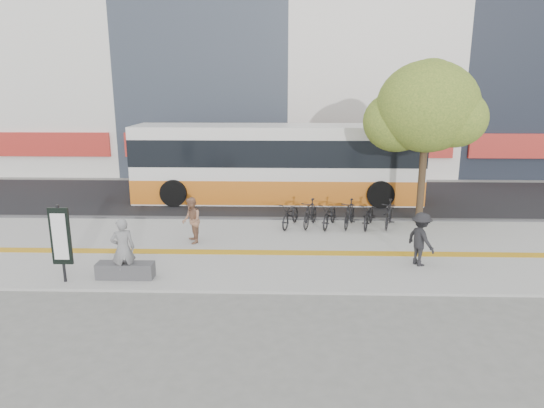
{
  "coord_description": "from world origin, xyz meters",
  "views": [
    {
      "loc": [
        1.9,
        -13.63,
        5.38
      ],
      "look_at": [
        1.45,
        2.0,
        1.47
      ],
      "focal_mm": 31.42,
      "sensor_mm": 36.0,
      "label": 1
    }
  ],
  "objects_px": {
    "seated_woman": "(123,249)",
    "pedestrian_dark": "(421,239)",
    "bench": "(125,270)",
    "street_tree": "(426,109)",
    "pedestrian_tan": "(191,220)",
    "signboard": "(61,237)",
    "bus": "(277,165)"
  },
  "relations": [
    {
      "from": "pedestrian_tan",
      "to": "pedestrian_dark",
      "type": "bearing_deg",
      "value": 57.53
    },
    {
      "from": "bench",
      "to": "street_tree",
      "type": "bearing_deg",
      "value": 31.62
    },
    {
      "from": "signboard",
      "to": "pedestrian_tan",
      "type": "bearing_deg",
      "value": 50.03
    },
    {
      "from": "bench",
      "to": "pedestrian_dark",
      "type": "relative_size",
      "value": 0.98
    },
    {
      "from": "seated_woman",
      "to": "bench",
      "type": "bearing_deg",
      "value": -113.11
    },
    {
      "from": "bench",
      "to": "pedestrian_tan",
      "type": "relative_size",
      "value": 1.0
    },
    {
      "from": "seated_woman",
      "to": "street_tree",
      "type": "bearing_deg",
      "value": -170.0
    },
    {
      "from": "bench",
      "to": "seated_woman",
      "type": "xyz_separation_m",
      "value": [
        -0.0,
        -0.06,
        0.66
      ]
    },
    {
      "from": "bench",
      "to": "bus",
      "type": "height_order",
      "value": "bus"
    },
    {
      "from": "street_tree",
      "to": "pedestrian_dark",
      "type": "bearing_deg",
      "value": -104.24
    },
    {
      "from": "bench",
      "to": "pedestrian_dark",
      "type": "bearing_deg",
      "value": 8.4
    },
    {
      "from": "street_tree",
      "to": "bench",
      "type": "bearing_deg",
      "value": -148.38
    },
    {
      "from": "signboard",
      "to": "seated_woman",
      "type": "xyz_separation_m",
      "value": [
        1.6,
        0.25,
        -0.4
      ]
    },
    {
      "from": "pedestrian_tan",
      "to": "signboard",
      "type": "bearing_deg",
      "value": -58.03
    },
    {
      "from": "signboard",
      "to": "street_tree",
      "type": "bearing_deg",
      "value": 29.07
    },
    {
      "from": "street_tree",
      "to": "pedestrian_tan",
      "type": "height_order",
      "value": "street_tree"
    },
    {
      "from": "bench",
      "to": "signboard",
      "type": "height_order",
      "value": "signboard"
    },
    {
      "from": "seated_woman",
      "to": "pedestrian_dark",
      "type": "distance_m",
      "value": 8.68
    },
    {
      "from": "street_tree",
      "to": "pedestrian_dark",
      "type": "xyz_separation_m",
      "value": [
        -1.21,
        -4.76,
        -3.62
      ]
    },
    {
      "from": "pedestrian_dark",
      "to": "signboard",
      "type": "bearing_deg",
      "value": 73.31
    },
    {
      "from": "street_tree",
      "to": "seated_woman",
      "type": "bearing_deg",
      "value": -148.14
    },
    {
      "from": "bus",
      "to": "pedestrian_dark",
      "type": "distance_m",
      "value": 9.58
    },
    {
      "from": "seated_woman",
      "to": "pedestrian_dark",
      "type": "height_order",
      "value": "seated_woman"
    },
    {
      "from": "bench",
      "to": "bus",
      "type": "distance_m",
      "value": 10.62
    },
    {
      "from": "bench",
      "to": "pedestrian_dark",
      "type": "distance_m",
      "value": 8.69
    },
    {
      "from": "bus",
      "to": "seated_woman",
      "type": "distance_m",
      "value": 10.61
    },
    {
      "from": "pedestrian_tan",
      "to": "seated_woman",
      "type": "bearing_deg",
      "value": -40.01
    },
    {
      "from": "seated_woman",
      "to": "pedestrian_tan",
      "type": "relative_size",
      "value": 1.11
    },
    {
      "from": "street_tree",
      "to": "pedestrian_dark",
      "type": "relative_size",
      "value": 3.85
    },
    {
      "from": "bus",
      "to": "pedestrian_dark",
      "type": "xyz_separation_m",
      "value": [
        4.48,
        -8.43,
        -0.82
      ]
    },
    {
      "from": "bench",
      "to": "pedestrian_tan",
      "type": "bearing_deg",
      "value": 67.72
    },
    {
      "from": "signboard",
      "to": "bus",
      "type": "relative_size",
      "value": 0.17
    }
  ]
}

